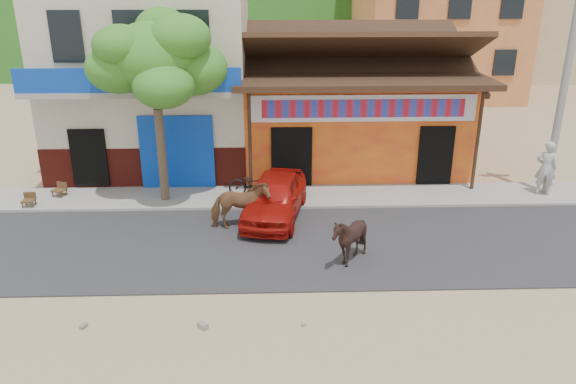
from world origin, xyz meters
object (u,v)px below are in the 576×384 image
cow_tan (240,205)px  red_car (275,197)px  utility_pole (566,73)px  tree (158,109)px  cafe_chair_left (58,184)px  scooter (255,184)px  cafe_chair_right (27,195)px  cow_dark (349,239)px  pedestrian (546,168)px

cow_tan → red_car: bearing=-65.0°
cow_tan → red_car: cow_tan is taller
utility_pole → cow_tan: size_ratio=4.75×
tree → cafe_chair_left: (-3.57, 0.38, -2.59)m
tree → scooter: 3.88m
red_car → scooter: size_ratio=2.20×
tree → cow_tan: bearing=-39.8°
utility_pole → cow_tan: bearing=-167.0°
scooter → cafe_chair_right: scooter is taller
tree → cow_tan: size_ratio=3.56×
utility_pole → cafe_chair_left: (-16.37, 0.18, -3.59)m
cow_dark → pedestrian: size_ratio=0.74×
cow_dark → scooter: (-2.53, 4.45, -0.13)m
utility_pole → cafe_chair_right: size_ratio=10.00×
red_car → cafe_chair_right: size_ratio=4.90×
utility_pole → scooter: (-9.86, -0.16, -3.53)m
scooter → cafe_chair_left: size_ratio=2.17×
red_car → scooter: bearing=126.1°
utility_pole → cafe_chair_right: 17.42m
red_car → tree: bearing=170.3°
cafe_chair_right → utility_pole: bearing=1.6°
utility_pole → red_car: (-9.20, -1.61, -3.41)m
pedestrian → cafe_chair_left: pedestrian is taller
utility_pole → pedestrian: (-0.20, -0.15, -3.08)m
cafe_chair_left → cafe_chair_right: 1.10m
pedestrian → cafe_chair_right: (-16.83, -0.55, -0.52)m
cow_dark → red_car: size_ratio=0.35×
utility_pole → scooter: 10.47m
tree → scooter: size_ratio=3.37×
tree → pedestrian: size_ratio=3.26×
cow_dark → cafe_chair_left: 10.23m
cow_dark → scooter: bearing=-159.8°
cow_tan → cafe_chair_left: bearing=56.4°
scooter → cow_dark: bearing=-138.0°
cafe_chair_left → scooter: bearing=18.6°
cow_dark → cow_tan: bearing=-137.4°
pedestrian → utility_pole: bearing=-122.0°
cafe_chair_right → red_car: bearing=-7.4°
tree → cow_tan: tree is taller
pedestrian → cafe_chair_right: bearing=22.3°
cow_dark → cafe_chair_left: bearing=-127.3°
utility_pole → cow_tan: utility_pole is taller
red_car → scooter: (-0.66, 1.46, -0.12)m
cow_dark → cafe_chair_right: (-9.71, 3.91, -0.20)m
pedestrian → cafe_chair_right: pedestrian is taller
cow_dark → cafe_chair_right: size_ratio=1.70×
utility_pole → cafe_chair_left: size_ratio=9.75×
cow_dark → pedestrian: bearing=112.7°
tree → cafe_chair_left: tree is taller
cow_tan → pedestrian: bearing=-88.9°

